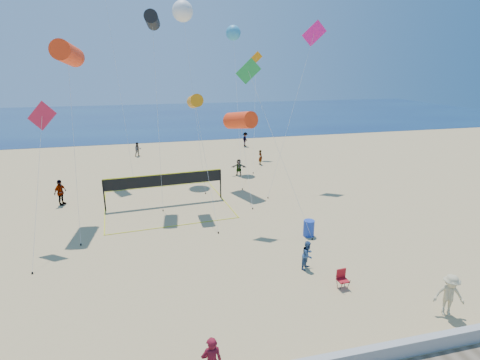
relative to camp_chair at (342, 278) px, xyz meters
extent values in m
plane|color=tan|center=(-5.22, -1.33, -0.49)|extent=(120.00, 120.00, 0.00)
cube|color=#10214E|center=(-5.22, 60.67, -0.47)|extent=(140.00, 50.00, 0.03)
imported|color=#335381|center=(-0.84, 1.92, 0.24)|extent=(0.90, 0.88, 1.46)
imported|color=tan|center=(3.16, -2.80, 0.41)|extent=(1.33, 1.08, 1.80)
imported|color=gray|center=(-14.45, 14.39, 0.45)|extent=(0.96, 1.17, 1.87)
imported|color=gray|center=(-0.23, 18.63, 0.25)|extent=(1.44, 0.80, 1.48)
imported|color=gray|center=(2.81, 21.83, 0.26)|extent=(0.46, 0.61, 1.49)
imported|color=gray|center=(-9.24, 28.46, 0.29)|extent=(0.87, 0.75, 1.56)
imported|color=gray|center=(3.57, 30.72, 0.38)|extent=(1.14, 1.29, 1.73)
cube|color=#A6121B|center=(0.01, -0.08, -0.10)|extent=(0.50, 0.46, 0.05)
cube|color=#A6121B|center=(-0.01, 0.10, 0.15)|extent=(0.47, 0.08, 0.47)
cylinder|color=black|center=(-0.17, -0.27, -0.27)|extent=(0.04, 0.24, 0.61)
cylinder|color=black|center=(-0.19, 0.07, -0.27)|extent=(0.04, 0.24, 0.61)
cylinder|color=black|center=(0.21, -0.24, -0.27)|extent=(0.04, 0.24, 0.61)
cylinder|color=black|center=(0.18, 0.10, -0.27)|extent=(0.04, 0.24, 0.61)
cylinder|color=#1B3DB1|center=(0.75, 5.34, -0.01)|extent=(0.81, 0.81, 0.96)
cylinder|color=black|center=(-11.28, 12.43, 0.62)|extent=(0.10, 0.10, 2.21)
cylinder|color=black|center=(-3.01, 13.10, 0.62)|extent=(0.10, 0.10, 2.21)
cube|color=black|center=(-7.14, 12.76, 1.31)|extent=(8.27, 0.69, 0.83)
cube|color=yellow|center=(-7.14, 12.76, 1.75)|extent=(8.27, 0.70, 0.06)
cube|color=yellow|center=(-6.81, 8.63, -0.48)|extent=(8.48, 0.74, 0.02)
cube|color=yellow|center=(-7.48, 16.90, -0.48)|extent=(8.48, 0.74, 0.02)
cylinder|color=#FF3710|center=(-12.37, 12.08, 9.83)|extent=(1.56, 3.02, 1.58)
cylinder|color=silver|center=(-12.26, 9.67, 4.70)|extent=(0.24, 4.84, 10.28)
cylinder|color=black|center=(-12.15, 7.26, -0.44)|extent=(0.08, 0.08, 0.10)
cylinder|color=black|center=(-7.24, 14.00, 12.01)|extent=(1.11, 2.21, 1.16)
cylinder|color=silver|center=(-7.33, 12.70, 5.79)|extent=(0.18, 2.63, 12.46)
cylinder|color=black|center=(-7.41, 11.39, -0.44)|extent=(0.08, 0.08, 0.10)
cylinder|color=orange|center=(-4.90, 11.70, 6.90)|extent=(0.88, 2.02, 1.09)
cylinder|color=silver|center=(-4.64, 9.31, 3.23)|extent=(0.54, 4.79, 7.35)
cylinder|color=black|center=(-4.37, 6.93, -0.44)|extent=(0.08, 0.08, 0.10)
cube|color=#BC1A3B|center=(-13.45, 8.67, 6.60)|extent=(1.59, 0.46, 1.62)
cylinder|color=silver|center=(-13.71, 6.65, 3.08)|extent=(0.54, 4.05, 7.04)
cylinder|color=black|center=(-13.97, 4.63, -0.44)|extent=(0.08, 0.08, 0.10)
cube|color=green|center=(-2.06, 8.81, 8.83)|extent=(1.52, 0.28, 1.51)
cylinder|color=silver|center=(-0.66, 6.78, 4.20)|extent=(2.81, 4.08, 9.28)
cylinder|color=black|center=(0.73, 4.75, -0.44)|extent=(0.08, 0.08, 0.10)
cube|color=#F61889|center=(5.26, 15.95, 11.57)|extent=(2.00, 0.35, 1.98)
cylinder|color=silver|center=(2.84, 14.00, 5.56)|extent=(4.85, 3.92, 12.01)
cylinder|color=black|center=(0.43, 12.05, -0.44)|extent=(0.08, 0.08, 0.10)
sphere|color=white|center=(-4.53, 20.64, 13.45)|extent=(2.19, 2.19, 1.72)
cylinder|color=silver|center=(-4.26, 17.45, 6.50)|extent=(0.56, 6.41, 13.89)
cylinder|color=black|center=(-3.99, 14.25, -0.44)|extent=(0.08, 0.08, 0.10)
sphere|color=#3395C7|center=(0.21, 22.48, 11.98)|extent=(1.52, 1.52, 1.35)
cylinder|color=silver|center=(-0.37, 18.52, 5.77)|extent=(1.16, 7.95, 12.43)
cylinder|color=black|center=(-0.94, 14.55, -0.44)|extent=(0.08, 0.08, 0.10)
cylinder|color=silver|center=(-10.06, 19.58, 7.44)|extent=(1.33, 4.96, 15.76)
cylinder|color=black|center=(-9.40, 17.11, -0.44)|extent=(0.08, 0.08, 0.10)
cube|color=orange|center=(3.63, 26.57, 9.90)|extent=(1.35, 0.23, 1.34)
cylinder|color=silver|center=(2.42, 22.72, 4.73)|extent=(2.43, 7.72, 10.35)
cylinder|color=black|center=(1.21, 18.87, -0.44)|extent=(0.08, 0.08, 0.10)
cylinder|color=#FF3710|center=(-1.06, 14.81, 5.09)|extent=(2.31, 3.33, 1.68)
cylinder|color=silver|center=(-1.18, 12.50, 2.32)|extent=(0.26, 4.63, 5.53)
cylinder|color=black|center=(-1.30, 10.19, -0.44)|extent=(0.08, 0.08, 0.10)
camera|label=1|loc=(-8.07, -13.27, 9.21)|focal=28.00mm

